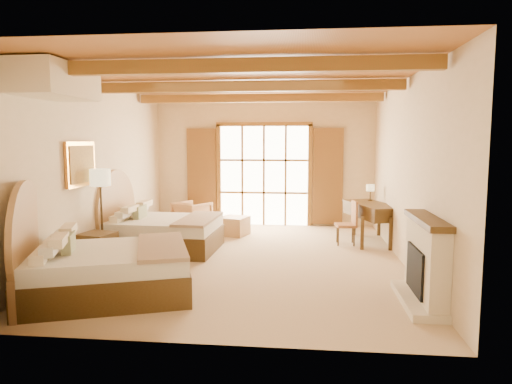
# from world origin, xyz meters

# --- Properties ---
(floor) EXTENTS (7.00, 7.00, 0.00)m
(floor) POSITION_xyz_m (0.00, 0.00, 0.00)
(floor) COLOR #CCB48B
(floor) RESTS_ON ground
(wall_back) EXTENTS (5.50, 0.00, 5.50)m
(wall_back) POSITION_xyz_m (0.00, 3.50, 1.60)
(wall_back) COLOR beige
(wall_back) RESTS_ON ground
(wall_left) EXTENTS (0.00, 7.00, 7.00)m
(wall_left) POSITION_xyz_m (-2.75, 0.00, 1.60)
(wall_left) COLOR beige
(wall_left) RESTS_ON ground
(wall_right) EXTENTS (0.00, 7.00, 7.00)m
(wall_right) POSITION_xyz_m (2.75, 0.00, 1.60)
(wall_right) COLOR beige
(wall_right) RESTS_ON ground
(ceiling) EXTENTS (7.00, 7.00, 0.00)m
(ceiling) POSITION_xyz_m (0.00, 0.00, 3.20)
(ceiling) COLOR #AF6F31
(ceiling) RESTS_ON ground
(ceiling_beams) EXTENTS (5.39, 4.60, 0.18)m
(ceiling_beams) POSITION_xyz_m (0.00, 0.00, 3.08)
(ceiling_beams) COLOR brown
(ceiling_beams) RESTS_ON ceiling
(french_doors) EXTENTS (3.95, 0.08, 2.60)m
(french_doors) POSITION_xyz_m (0.00, 3.44, 1.25)
(french_doors) COLOR white
(french_doors) RESTS_ON ground
(fireplace) EXTENTS (0.46, 1.40, 1.16)m
(fireplace) POSITION_xyz_m (2.60, -2.00, 0.51)
(fireplace) COLOR beige
(fireplace) RESTS_ON ground
(painting) EXTENTS (0.06, 0.95, 0.75)m
(painting) POSITION_xyz_m (-2.70, -0.75, 1.75)
(painting) COLOR orange
(painting) RESTS_ON wall_left
(canopy_valance) EXTENTS (0.70, 1.40, 0.45)m
(canopy_valance) POSITION_xyz_m (-2.40, -2.00, 2.95)
(canopy_valance) COLOR #F0E7BA
(canopy_valance) RESTS_ON ceiling
(bed_near) EXTENTS (2.66, 2.25, 1.42)m
(bed_near) POSITION_xyz_m (-1.82, -2.14, 0.43)
(bed_near) COLOR #47341A
(bed_near) RESTS_ON floor
(bed_far) EXTENTS (2.14, 1.65, 1.37)m
(bed_far) POSITION_xyz_m (-1.87, 0.53, 0.41)
(bed_far) COLOR #47341A
(bed_far) RESTS_ON floor
(nightstand) EXTENTS (0.60, 0.60, 0.60)m
(nightstand) POSITION_xyz_m (-2.42, -0.85, 0.30)
(nightstand) COLOR #47341A
(nightstand) RESTS_ON floor
(floor_lamp) EXTENTS (0.35, 0.35, 1.66)m
(floor_lamp) POSITION_xyz_m (-2.50, -0.49, 1.41)
(floor_lamp) COLOR #352918
(floor_lamp) RESTS_ON floor
(armchair) EXTENTS (1.01, 1.01, 0.68)m
(armchair) POSITION_xyz_m (-1.67, 2.66, 0.34)
(armchair) COLOR #A97547
(armchair) RESTS_ON floor
(ottoman) EXTENTS (0.73, 0.73, 0.42)m
(ottoman) POSITION_xyz_m (-0.56, 2.09, 0.21)
(ottoman) COLOR #9D6A44
(ottoman) RESTS_ON floor
(desk) EXTENTS (1.12, 1.66, 0.82)m
(desk) POSITION_xyz_m (2.44, 1.69, 0.44)
(desk) COLOR #47341A
(desk) RESTS_ON floor
(desk_chair) EXTENTS (0.45, 0.45, 0.91)m
(desk_chair) POSITION_xyz_m (1.90, 1.41, 0.28)
(desk_chair) COLOR #9B6743
(desk_chair) RESTS_ON floor
(desk_lamp) EXTENTS (0.18, 0.18, 0.36)m
(desk_lamp) POSITION_xyz_m (2.47, 2.16, 1.09)
(desk_lamp) COLOR #352918
(desk_lamp) RESTS_ON desk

